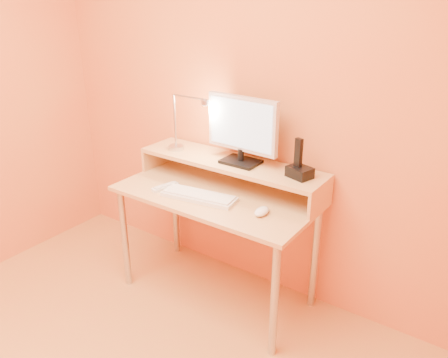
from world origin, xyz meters
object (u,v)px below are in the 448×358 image
Objects in this scene: mouse at (262,211)px; lamp_base at (176,148)px; keyboard at (199,197)px; remote_control at (165,187)px; phone_dock at (300,172)px; monitor_panel at (242,124)px.

lamp_base is at bearing 162.84° from mouse.
keyboard is 0.25m from remote_control.
phone_dock is at bearing 19.24° from keyboard.
lamp_base reaches higher than keyboard.
keyboard is at bearing -109.38° from monitor_panel.
remote_control is at bearing -179.02° from mouse.
remote_control is (-0.75, -0.27, -0.18)m from phone_dock.
mouse is at bearing 17.58° from remote_control.
keyboard is at bearing -135.38° from phone_dock.
monitor_panel reaches higher than mouse.
keyboard is at bearing -32.66° from lamp_base.
remote_control is at bearing -65.32° from lamp_base.
monitor_panel is 0.44m from phone_dock.
monitor_panel reaches higher than lamp_base.
phone_dock is (0.38, -0.01, -0.21)m from monitor_panel.
mouse is (0.40, 0.03, 0.01)m from keyboard.
lamp_base is 0.23× the size of keyboard.
phone_dock is 0.59m from keyboard.
mouse is (-0.10, -0.23, -0.17)m from phone_dock.
remote_control is (0.11, -0.24, -0.16)m from lamp_base.
monitor_panel is 2.70× the size of remote_control.
monitor_panel is at bearing 4.80° from lamp_base.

